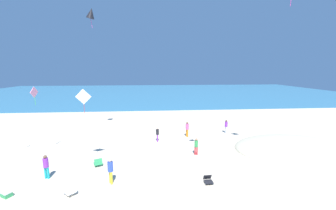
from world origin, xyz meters
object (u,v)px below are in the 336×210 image
object	(u,v)px
beach_chair_near_camera	(98,163)
person_2	(226,126)
beach_chair_mid_beach	(208,180)
person_3	(46,165)
kite_black	(91,13)
kite_pink	(34,93)
cooler_box	(6,194)
person_4	(187,128)
person_0	(157,133)
kite_white	(83,97)
person_1	(110,169)
beach_chair_far_right	(71,191)
person_5	(196,145)

from	to	relation	value
beach_chair_near_camera	person_2	distance (m)	14.52
beach_chair_mid_beach	person_3	bearing A→B (deg)	-100.62
kite_black	kite_pink	bearing A→B (deg)	-122.16
cooler_box	person_4	distance (m)	15.64
person_0	kite_white	size ratio (longest dim) A/B	0.85
person_1	cooler_box	bearing A→B (deg)	-23.46
cooler_box	person_2	size ratio (longest dim) A/B	0.45
beach_chair_far_right	cooler_box	world-z (taller)	beach_chair_far_right
person_1	person_2	distance (m)	14.77
cooler_box	kite_white	bearing A→B (deg)	44.36
person_0	beach_chair_near_camera	bearing A→B (deg)	46.04
kite_white	kite_pink	size ratio (longest dim) A/B	1.16
person_1	kite_pink	distance (m)	9.38
cooler_box	person_1	bearing A→B (deg)	8.92
beach_chair_mid_beach	person_2	bearing A→B (deg)	150.74
beach_chair_near_camera	kite_white	world-z (taller)	kite_white
beach_chair_near_camera	kite_pink	distance (m)	7.73
person_0	kite_pink	xyz separation A→B (m)	(-9.97, -2.73, 4.58)
cooler_box	person_3	distance (m)	2.45
beach_chair_near_camera	person_1	world-z (taller)	person_1
person_1	person_4	xyz separation A→B (m)	(6.50, 8.74, -0.02)
beach_chair_mid_beach	person_2	size ratio (longest dim) A/B	0.41
person_2	kite_black	world-z (taller)	kite_black
person_3	person_4	bearing A→B (deg)	134.51
cooler_box	person_3	bearing A→B (deg)	54.13
cooler_box	kite_white	xyz separation A→B (m)	(3.57, 3.49, 5.17)
person_0	person_5	size ratio (longest dim) A/B	1.01
beach_chair_mid_beach	kite_white	distance (m)	10.33
beach_chair_mid_beach	beach_chair_near_camera	size ratio (longest dim) A/B	0.78
beach_chair_mid_beach	person_1	distance (m)	6.32
person_2	person_1	bearing A→B (deg)	20.28
person_3	beach_chair_near_camera	bearing A→B (deg)	126.68
kite_white	beach_chair_far_right	bearing A→B (deg)	-88.47
person_3	person_5	distance (m)	11.26
person_4	kite_white	size ratio (longest dim) A/B	0.96
person_0	beach_chair_far_right	bearing A→B (deg)	57.42
person_1	kite_white	size ratio (longest dim) A/B	0.98
person_5	beach_chair_mid_beach	bearing A→B (deg)	15.63
person_1	kite_black	distance (m)	16.01
person_5	kite_white	bearing A→B (deg)	-63.04
person_5	kite_pink	distance (m)	13.99
kite_white	person_1	bearing A→B (deg)	-49.60
person_0	kite_white	xyz separation A→B (m)	(-5.43, -4.91, 4.46)
person_3	cooler_box	bearing A→B (deg)	-26.80
kite_black	person_0	bearing A→B (deg)	-22.06
beach_chair_far_right	person_3	xyz separation A→B (m)	(-2.31, 2.06, 0.70)
beach_chair_mid_beach	cooler_box	world-z (taller)	beach_chair_mid_beach
person_0	kite_black	size ratio (longest dim) A/B	0.73
kite_white	kite_black	distance (m)	10.78
beach_chair_far_right	person_0	xyz separation A→B (m)	(5.33, 8.59, 0.60)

